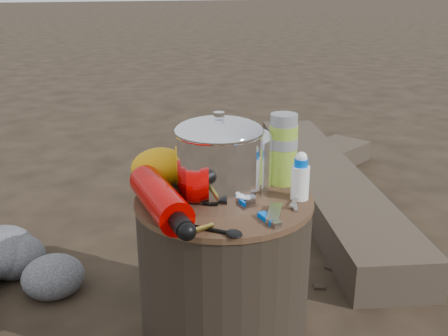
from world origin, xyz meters
name	(u,v)px	position (x,y,z in m)	size (l,w,h in m)	color
ground	(224,334)	(0.00, 0.00, 0.00)	(60.00, 60.00, 0.00)	#2E2319
stump	(224,269)	(0.00, 0.00, 0.20)	(0.44, 0.44, 0.40)	black
rock_ring	(3,312)	(-0.55, 0.19, 0.09)	(0.43, 0.93, 0.18)	#55555A
log_main	(324,183)	(0.76, 0.73, 0.07)	(0.28, 1.67, 0.14)	#3F3429
log_small	(285,173)	(0.69, 0.95, 0.05)	(0.22, 1.20, 0.10)	#3F3429
foil_windscreen	(225,163)	(0.02, 0.05, 0.47)	(0.24, 0.24, 0.14)	white
camping_pot	(219,160)	(-0.02, -0.01, 0.51)	(0.21, 0.21, 0.21)	white
fuel_bottle	(160,199)	(-0.17, -0.04, 0.44)	(0.08, 0.33, 0.08)	#BD0100
thermos	(283,149)	(0.18, 0.04, 0.49)	(0.07, 0.07, 0.18)	#91B833
travel_mug	(250,153)	(0.13, 0.13, 0.46)	(0.08, 0.08, 0.12)	black
stuff_sack	(160,167)	(-0.12, 0.14, 0.45)	(0.15, 0.12, 0.10)	orange
food_pouch	(199,151)	(0.00, 0.19, 0.47)	(0.10, 0.02, 0.13)	#110C51
lighter	(267,218)	(0.04, -0.16, 0.41)	(0.02, 0.07, 0.01)	blue
multitool	(274,213)	(0.07, -0.14, 0.41)	(0.03, 0.10, 0.01)	#ADADB1
pot_grabber	(295,200)	(0.15, -0.09, 0.41)	(0.03, 0.12, 0.01)	#ADADB1
spork	(207,229)	(-0.10, -0.16, 0.41)	(0.03, 0.13, 0.01)	black
squeeze_bottle	(300,178)	(0.17, -0.07, 0.45)	(0.04, 0.04, 0.11)	white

